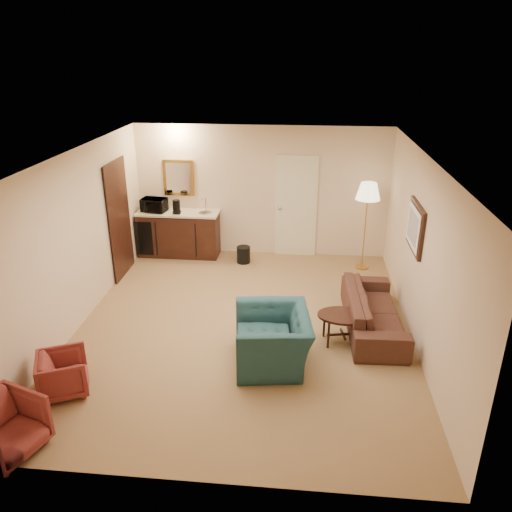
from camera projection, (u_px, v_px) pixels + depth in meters
The scene contains 12 objects.
ground at pixel (244, 326), 7.65m from camera, with size 6.00×6.00×0.00m, color #94764B.
room_walls at pixel (242, 204), 7.70m from camera, with size 5.02×6.01×2.61m.
wetbar_cabinet at pixel (179, 233), 10.12m from camera, with size 1.64×0.58×0.92m, color black.
sofa at pixel (374, 305), 7.46m from camera, with size 1.99×0.58×0.78m, color black.
teal_armchair at pixel (273, 331), 6.59m from camera, with size 1.11×0.72×0.97m, color #1E404B.
rose_chair_near at pixel (63, 372), 6.09m from camera, with size 0.57×0.53×0.58m, color brown.
rose_chair_far at pixel (4, 426), 5.15m from camera, with size 0.67×0.62×0.69m, color brown.
coffee_table at pixel (343, 328), 7.17m from camera, with size 0.77×0.52×0.44m, color black.
floor_lamp at pixel (365, 227), 9.35m from camera, with size 0.45×0.45×1.69m, color gold.
waste_bin at pixel (243, 255), 9.85m from camera, with size 0.26×0.26×0.33m, color black.
microwave at pixel (154, 204), 9.91m from camera, with size 0.48×0.27×0.33m, color black.
coffee_maker at pixel (176, 207), 9.78m from camera, with size 0.15×0.15×0.27m, color black.
Camera 1 is at (0.84, -6.59, 3.95)m, focal length 35.00 mm.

